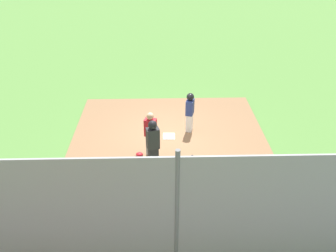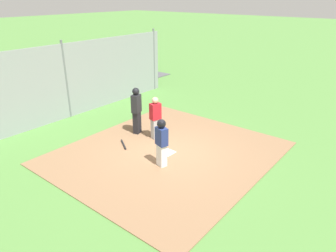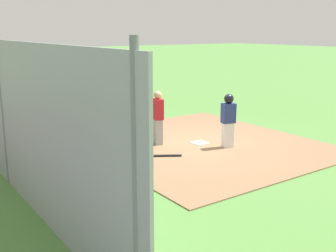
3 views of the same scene
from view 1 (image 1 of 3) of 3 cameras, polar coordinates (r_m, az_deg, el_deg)
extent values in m
plane|color=#51843D|center=(12.81, 0.16, -1.87)|extent=(140.00, 140.00, 0.00)
cube|color=#896647|center=(12.80, 0.16, -1.81)|extent=(7.20, 6.40, 0.03)
cube|color=white|center=(12.79, 0.16, -1.72)|extent=(0.45, 0.45, 0.02)
cube|color=#9E9EA3|center=(11.66, -2.85, -3.13)|extent=(0.35, 0.29, 0.77)
cube|color=#B21923|center=(11.29, -2.94, -0.23)|extent=(0.44, 0.35, 0.61)
sphere|color=tan|center=(11.08, -3.00, 1.65)|extent=(0.24, 0.24, 0.24)
cube|color=black|center=(10.92, -2.44, -5.49)|extent=(0.35, 0.29, 0.87)
cube|color=#232328|center=(10.48, -2.54, -2.07)|extent=(0.44, 0.35, 0.69)
sphere|color=black|center=(10.22, -2.60, 0.19)|extent=(0.27, 0.27, 0.27)
cube|color=silver|center=(12.99, 3.59, 0.62)|extent=(0.30, 0.35, 0.73)
cube|color=navy|center=(12.67, 3.68, 3.16)|extent=(0.36, 0.44, 0.58)
sphere|color=tan|center=(12.49, 3.75, 4.79)|extent=(0.23, 0.23, 0.23)
sphere|color=black|center=(12.48, 3.75, 4.87)|extent=(0.28, 0.28, 0.28)
cylinder|color=black|center=(11.50, 3.21, -5.89)|extent=(0.46, 0.68, 0.06)
ellipsoid|color=#B21923|center=(11.79, -4.78, -4.73)|extent=(0.24, 0.20, 0.12)
cube|color=#93999E|center=(7.44, 1.45, -15.12)|extent=(12.00, 0.05, 3.20)
cylinder|color=slate|center=(7.38, 1.46, -14.72)|extent=(0.10, 0.10, 3.35)
camera|label=2|loc=(18.65, 25.36, 22.73)|focal=33.69mm
camera|label=3|loc=(10.72, 64.25, -7.41)|focal=44.04mm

